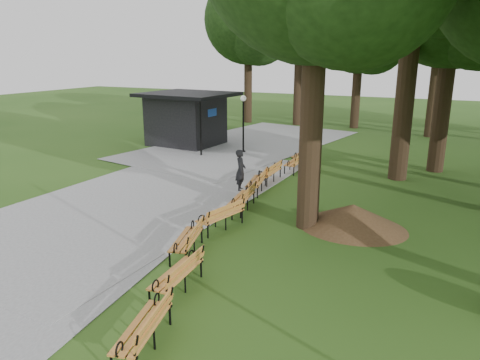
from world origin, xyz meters
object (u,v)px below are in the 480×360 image
at_px(bench_0, 143,327).
at_px(bench_6, 269,172).
at_px(person, 241,170).
at_px(bench_1, 177,274).
at_px(bench_7, 295,162).
at_px(bench_5, 256,181).
at_px(bench_2, 186,239).
at_px(kiosk, 186,119).
at_px(bench_8, 302,154).
at_px(lamp_post, 243,112).
at_px(bench_3, 220,216).
at_px(dirt_mound, 353,216).
at_px(bench_4, 242,198).

bearing_deg(bench_0, bench_6, 177.00).
xyz_separation_m(person, bench_1, (2.13, -7.88, -0.41)).
bearing_deg(bench_7, bench_5, -6.62).
bearing_deg(bench_0, bench_1, -177.12).
distance_m(bench_2, bench_7, 10.04).
relative_size(kiosk, bench_2, 2.67).
distance_m(bench_5, bench_8, 5.62).
distance_m(lamp_post, bench_5, 7.71).
distance_m(bench_1, bench_2, 2.01).
bearing_deg(bench_6, kiosk, -126.81).
distance_m(bench_6, bench_7, 2.32).
xyz_separation_m(bench_0, bench_6, (-2.17, 11.60, 0.00)).
height_order(bench_1, bench_3, same).
bearing_deg(person, bench_7, -33.57).
xyz_separation_m(kiosk, bench_6, (7.75, -5.60, -1.15)).
bearing_deg(bench_3, dirt_mound, 130.51).
height_order(bench_3, bench_6, same).
bearing_deg(kiosk, bench_5, -37.75).
bearing_deg(bench_4, bench_8, 174.03).
distance_m(person, lamp_post, 7.45).
distance_m(bench_2, bench_4, 3.98).
bearing_deg(bench_7, bench_6, -11.25).
relative_size(dirt_mound, bench_4, 1.53).
distance_m(kiosk, bench_2, 15.83).
xyz_separation_m(bench_2, bench_8, (-0.54, 11.82, 0.00)).
height_order(bench_5, bench_7, same).
bearing_deg(bench_5, bench_4, -1.40).
bearing_deg(bench_3, bench_6, -159.92).
xyz_separation_m(person, bench_5, (0.64, 0.13, -0.41)).
height_order(kiosk, lamp_post, lamp_post).
xyz_separation_m(person, bench_0, (2.74, -9.93, -0.41)).
xyz_separation_m(person, bench_7, (0.93, 3.96, -0.41)).
bearing_deg(bench_3, bench_0, 28.01).
bearing_deg(bench_7, bench_0, 5.19).
bearing_deg(bench_1, dirt_mound, 150.02).
distance_m(kiosk, bench_3, 14.10).
distance_m(lamp_post, dirt_mound, 12.01).
bearing_deg(person, bench_3, 176.52).
bearing_deg(bench_4, lamp_post, -163.38).
bearing_deg(bench_2, bench_7, 165.87).
bearing_deg(bench_3, person, -149.55).
height_order(bench_2, bench_5, same).
relative_size(kiosk, bench_6, 2.67).
bearing_deg(bench_7, bench_1, 3.57).
bearing_deg(bench_4, bench_5, -177.98).
distance_m(dirt_mound, bench_7, 7.27).
xyz_separation_m(bench_3, bench_4, (-0.17, 1.90, 0.00)).
bearing_deg(person, bench_0, 175.07).
height_order(person, bench_5, person).
height_order(dirt_mound, bench_8, bench_8).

